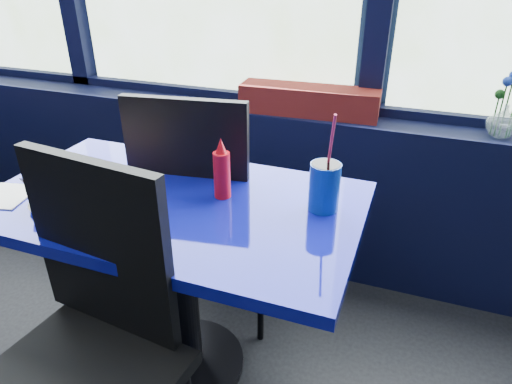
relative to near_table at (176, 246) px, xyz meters
name	(u,v)px	position (x,y,z in m)	size (l,w,h in m)	color
window_sill	(209,173)	(-0.30, 0.87, -0.17)	(5.00, 0.26, 0.80)	black
near_table	(176,246)	(0.00, 0.00, 0.00)	(1.20, 0.70, 0.75)	black
chair_near_front	(85,336)	(-0.01, -0.46, 0.02)	(0.51, 0.52, 1.02)	black
chair_near_back	(211,198)	(-0.02, 0.31, 0.02)	(0.53, 0.53, 1.03)	black
planter_box	(309,100)	(0.23, 0.84, 0.29)	(0.62, 0.15, 0.12)	maroon
flower_vase	(504,117)	(1.01, 0.83, 0.31)	(0.16, 0.16, 0.26)	silver
food_basket	(80,194)	(-0.24, -0.13, 0.22)	(0.30, 0.29, 0.11)	red
ketchup_bottle	(222,171)	(0.14, 0.08, 0.27)	(0.05, 0.05, 0.20)	red
soda_cup	(324,186)	(0.47, 0.11, 0.26)	(0.09, 0.09, 0.32)	#0E369C
napkin	(4,196)	(-0.52, -0.17, 0.18)	(0.16, 0.16, 0.00)	white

